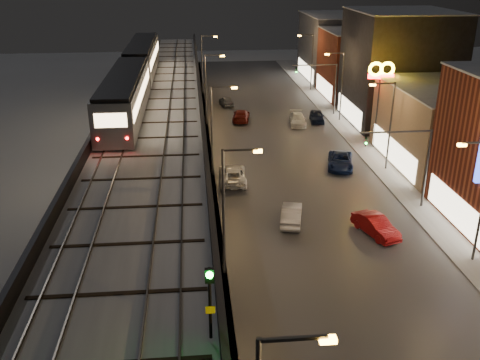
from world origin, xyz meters
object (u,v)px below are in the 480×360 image
car_onc_silver (376,226)px  car_onc_dark (340,161)px  subway_train (135,74)px  car_onc_red (317,117)px  car_near_white (291,215)px  car_mid_dark (241,116)px  car_far_white (226,101)px  rail_signal (210,290)px  car_mid_silver (232,175)px  car_onc_white (298,120)px

car_onc_silver → car_onc_dark: car_onc_silver is taller
subway_train → car_onc_red: size_ratio=8.90×
car_near_white → car_mid_dark: (-1.28, 29.93, -0.01)m
car_onc_silver → car_far_white: bearing=83.4°
car_far_white → car_onc_dark: bearing=101.0°
car_far_white → car_mid_dark: bearing=90.2°
rail_signal → car_onc_red: bearing=72.5°
car_mid_silver → car_far_white: (1.40, 29.16, -0.08)m
car_mid_silver → car_far_white: bearing=-90.4°
car_near_white → car_onc_white: bearing=-88.9°
car_onc_red → car_mid_dark: bearing=-179.5°
car_onc_silver → car_onc_red: size_ratio=1.03×
car_near_white → car_onc_red: (8.65, 28.64, 0.01)m
car_near_white → car_onc_silver: bearing=170.0°
car_near_white → car_far_white: car_near_white is taller
subway_train → car_onc_red: (22.37, 8.82, -7.77)m
subway_train → rail_signal: size_ratio=12.69×
car_onc_silver → rail_signal: bearing=-143.6°
subway_train → car_mid_dark: subway_train is taller
rail_signal → car_mid_dark: rail_signal is taller
rail_signal → subway_train: bearing=98.7°
car_far_white → subway_train: bearing=49.3°
subway_train → car_onc_white: 22.41m
car_far_white → car_onc_silver: 41.68m
rail_signal → car_onc_dark: rail_signal is taller
car_onc_dark → car_onc_white: size_ratio=1.09×
rail_signal → car_mid_silver: (3.23, 30.97, -8.06)m
subway_train → rail_signal: 42.31m
subway_train → car_onc_red: 25.27m
car_onc_dark → car_near_white: bearing=-107.0°
car_mid_dark → car_onc_silver: size_ratio=1.12×
car_onc_red → subway_train: bearing=-150.6°
subway_train → car_mid_silver: 16.46m
car_mid_dark → car_onc_silver: bearing=112.1°
subway_train → car_near_white: size_ratio=8.72×
car_near_white → car_onc_dark: same height
rail_signal → car_onc_white: (13.15, 49.51, -8.11)m
car_mid_silver → car_onc_dark: car_mid_silver is taller
car_onc_white → car_onc_red: 3.04m
rail_signal → car_mid_dark: 52.90m
rail_signal → car_onc_dark: (14.56, 33.78, -8.07)m
rail_signal → car_near_white: rail_signal is taller
car_mid_silver → car_onc_silver: car_mid_silver is taller
car_mid_dark → car_far_white: car_mid_dark is taller
car_mid_silver → car_onc_dark: (11.33, 2.81, -0.02)m
car_onc_red → car_onc_white: bearing=-150.2°
car_onc_dark → car_onc_white: 15.79m
car_mid_silver → car_mid_dark: bearing=-95.3°
car_mid_dark → car_onc_silver: car_onc_silver is taller
car_near_white → car_mid_silver: bearing=-52.4°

